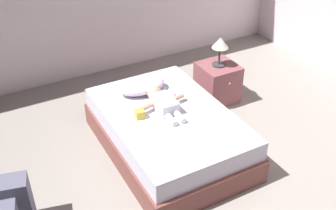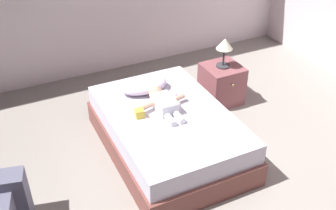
{
  "view_description": "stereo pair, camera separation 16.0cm",
  "coord_description": "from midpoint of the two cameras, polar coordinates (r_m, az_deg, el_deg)",
  "views": [
    {
      "loc": [
        -1.5,
        -1.99,
        2.77
      ],
      "look_at": [
        0.11,
        0.95,
        0.57
      ],
      "focal_mm": 43.24,
      "sensor_mm": 36.0,
      "label": 1
    },
    {
      "loc": [
        -1.35,
        -2.07,
        2.77
      ],
      "look_at": [
        0.11,
        0.95,
        0.57
      ],
      "focal_mm": 43.24,
      "sensor_mm": 36.0,
      "label": 2
    }
  ],
  "objects": [
    {
      "name": "toothbrush",
      "position": [
        4.32,
        2.28,
        1.15
      ],
      "size": [
        0.06,
        0.13,
        0.02
      ],
      "color": "#B535A3",
      "rests_on": "bed"
    },
    {
      "name": "nightstand",
      "position": [
        5.07,
        8.44,
        2.97
      ],
      "size": [
        0.44,
        0.47,
        0.48
      ],
      "color": "#854A4F",
      "rests_on": "ground_plane"
    },
    {
      "name": "bed",
      "position": [
        4.21,
        1.09,
        -3.87
      ],
      "size": [
        1.2,
        1.78,
        0.47
      ],
      "color": "brown",
      "rests_on": "ground_plane"
    },
    {
      "name": "lamp",
      "position": [
        4.84,
        8.94,
        8.2
      ],
      "size": [
        0.2,
        0.2,
        0.36
      ],
      "color": "#333338",
      "rests_on": "nightstand"
    },
    {
      "name": "baby",
      "position": [
        4.12,
        0.41,
        0.38
      ],
      "size": [
        0.51,
        0.61,
        0.15
      ],
      "color": "white",
      "rests_on": "bed"
    },
    {
      "name": "pillow",
      "position": [
        4.4,
        -2.4,
        2.83
      ],
      "size": [
        0.53,
        0.32,
        0.15
      ],
      "color": "silver",
      "rests_on": "bed"
    },
    {
      "name": "toy_block",
      "position": [
        4.0,
        -2.91,
        -1.19
      ],
      "size": [
        0.1,
        0.1,
        0.09
      ],
      "color": "yellow",
      "rests_on": "bed"
    }
  ]
}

